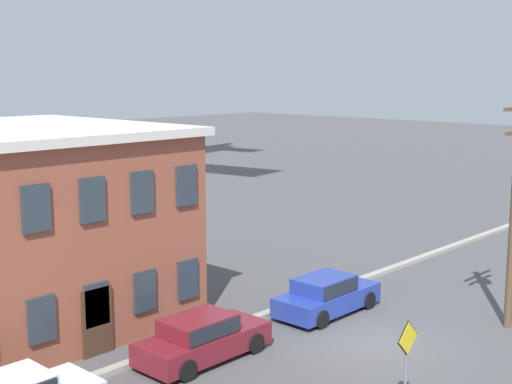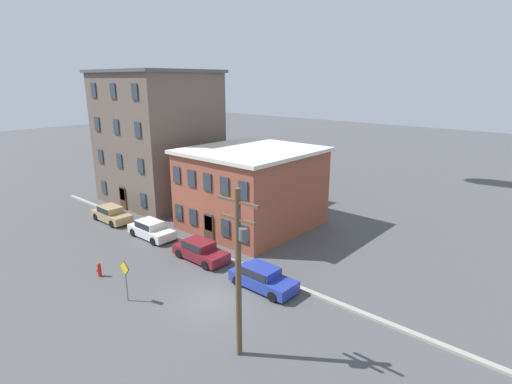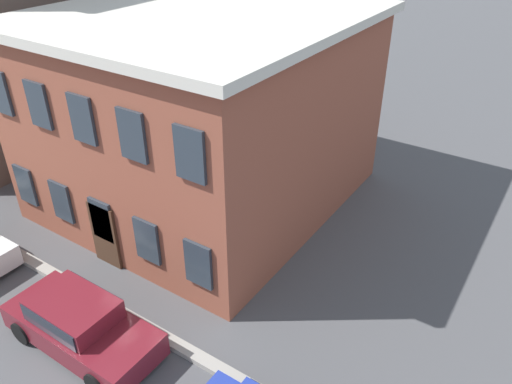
% 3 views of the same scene
% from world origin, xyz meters
% --- Properties ---
extents(apartment_midblock, '(10.06, 10.81, 6.98)m').
position_xyz_m(apartment_midblock, '(-6.76, 11.14, 3.51)').
color(apartment_midblock, brown).
rests_on(apartment_midblock, ground_plane).
extents(car_maroon, '(4.40, 1.92, 1.43)m').
position_xyz_m(car_maroon, '(-4.77, 3.25, 0.75)').
color(car_maroon, maroon).
rests_on(car_maroon, ground_plane).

